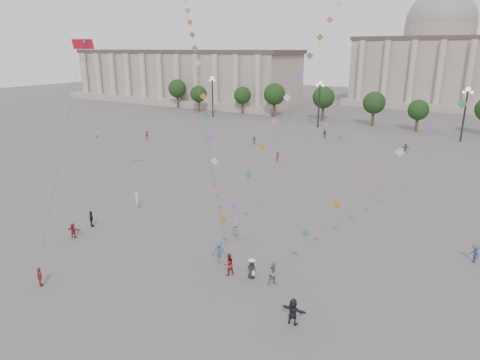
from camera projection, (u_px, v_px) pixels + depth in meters
The scene contains 27 objects.
ground at pixel (166, 271), 35.37m from camera, with size 360.00×360.00×0.00m, color #5C5956.
hall_west at pixel (182, 76), 146.93m from camera, with size 84.00×26.22×17.20m.
hall_central at pixel (435, 60), 135.92m from camera, with size 48.30×34.30×35.50m.
tree_row at pixel (395, 105), 97.01m from camera, with size 137.12×5.12×8.00m.
lamp_post_far_west at pixel (212, 89), 112.71m from camera, with size 2.00×0.90×10.65m.
lamp_post_mid_west at pixel (319, 95), 97.53m from camera, with size 2.00×0.90×10.65m.
lamp_post_mid_east at pixel (466, 104), 82.36m from camera, with size 2.00×0.90×10.65m.
person_crowd_0 at pixel (325, 134), 87.32m from camera, with size 1.07×0.44×1.82m, color navy.
person_crowd_1 at pixel (97, 133), 87.99m from camera, with size 0.93×0.72×1.91m, color silver.
person_crowd_2 at pixel (147, 135), 86.09m from camera, with size 1.15×0.66×1.78m, color maroon.
person_crowd_3 at pixel (293, 312), 28.36m from camera, with size 1.73×0.55×1.86m, color black.
person_crowd_4 at pixel (341, 137), 84.70m from camera, with size 1.44×0.46×1.55m, color beige.
person_crowd_6 at pixel (236, 232), 40.66m from camera, with size 1.24×0.71×1.92m, color slate.
person_crowd_10 at pixel (327, 127), 96.37m from camera, with size 0.55×0.36×1.52m, color #AEADA9.
person_crowd_12 at pixel (406, 148), 75.52m from camera, with size 1.53×0.49×1.65m, color slate.
person_crowd_13 at pixel (137, 201), 48.81m from camera, with size 0.71×0.47×1.94m, color silver.
person_crowd_14 at pixel (475, 254), 36.59m from camera, with size 1.05×0.60×1.63m, color navy.
person_crowd_16 at pixel (254, 140), 81.95m from camera, with size 0.95×0.40×1.63m, color #5F5E62.
person_crowd_17 at pixel (278, 156), 69.69m from camera, with size 1.01×0.58×1.56m, color maroon.
tourist_0 at pixel (40, 277), 32.96m from camera, with size 0.91×0.38×1.56m, color brown.
tourist_1 at pixel (91, 219), 43.97m from camera, with size 1.00×0.42×1.71m, color black.
tourist_2 at pixel (73, 231), 41.43m from camera, with size 1.37×0.44×1.48m, color maroon.
kite_flyer_0 at pixel (229, 264), 34.57m from camera, with size 0.90×0.70×1.85m, color maroon.
kite_flyer_1 at pixel (219, 252), 36.63m from camera, with size 1.25×0.72×1.93m, color #3A5C82.
kite_flyer_2 at pixel (274, 273), 33.16m from camera, with size 0.91×0.71×1.88m, color slate.
hat_person at pixel (252, 269), 34.09m from camera, with size 0.82×0.60×1.69m.
dragon_kite at pixel (83, 53), 45.36m from camera, with size 6.45×8.23×24.65m.
Camera 1 is at (21.94, -23.52, 17.65)m, focal length 32.00 mm.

